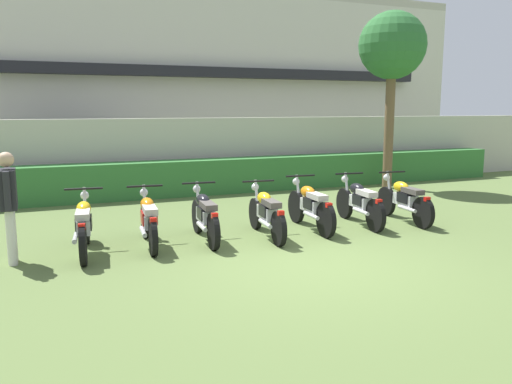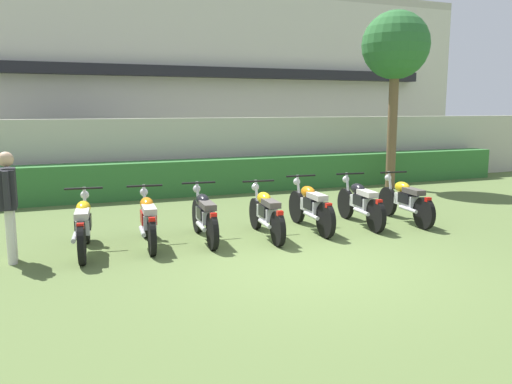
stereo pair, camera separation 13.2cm
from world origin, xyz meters
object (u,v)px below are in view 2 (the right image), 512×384
at_px(tree_near_inspector, 396,48).
at_px(motorcycle_in_row_4, 311,206).
at_px(parked_car, 72,153).
at_px(motorcycle_in_row_5, 360,202).
at_px(motorcycle_in_row_2, 204,215).
at_px(inspector_person, 8,198).
at_px(motorcycle_in_row_0, 84,225).
at_px(motorcycle_in_row_6, 405,200).
at_px(motorcycle_in_row_3, 266,212).
at_px(motorcycle_in_row_1, 148,219).

height_order(tree_near_inspector, motorcycle_in_row_4, tree_near_inspector).
relative_size(parked_car, motorcycle_in_row_5, 2.41).
bearing_deg(motorcycle_in_row_2, inspector_person, 97.49).
relative_size(motorcycle_in_row_0, motorcycle_in_row_4, 0.99).
relative_size(motorcycle_in_row_6, inspector_person, 1.17).
xyz_separation_m(tree_near_inspector, motorcycle_in_row_3, (-5.47, -3.86, -3.41)).
height_order(motorcycle_in_row_1, motorcycle_in_row_2, motorcycle_in_row_2).
height_order(tree_near_inspector, motorcycle_in_row_3, tree_near_inspector).
bearing_deg(motorcycle_in_row_4, inspector_person, 95.62).
xyz_separation_m(motorcycle_in_row_0, inspector_person, (-1.02, -0.10, 0.51)).
distance_m(parked_car, motorcycle_in_row_6, 9.73).
xyz_separation_m(parked_car, motorcycle_in_row_0, (-0.24, -7.72, -0.48)).
distance_m(motorcycle_in_row_2, inspector_person, 3.04).
distance_m(parked_car, motorcycle_in_row_0, 7.73).
relative_size(motorcycle_in_row_3, motorcycle_in_row_6, 0.98).
xyz_separation_m(parked_car, tree_near_inspector, (8.28, -3.97, 2.92)).
bearing_deg(tree_near_inspector, motorcycle_in_row_4, -140.70).
height_order(parked_car, tree_near_inspector, tree_near_inspector).
bearing_deg(motorcycle_in_row_5, motorcycle_in_row_2, 97.00).
bearing_deg(tree_near_inspector, motorcycle_in_row_2, -150.55).
bearing_deg(tree_near_inspector, motorcycle_in_row_3, -144.80).
height_order(motorcycle_in_row_1, motorcycle_in_row_4, motorcycle_in_row_4).
height_order(motorcycle_in_row_1, motorcycle_in_row_5, motorcycle_in_row_5).
bearing_deg(motorcycle_in_row_1, motorcycle_in_row_6, -86.24).
xyz_separation_m(tree_near_inspector, inspector_person, (-9.54, -3.85, -2.89)).
relative_size(parked_car, motorcycle_in_row_4, 2.37).
distance_m(motorcycle_in_row_4, inspector_person, 5.08).
bearing_deg(motorcycle_in_row_2, motorcycle_in_row_0, 95.96).
height_order(parked_car, motorcycle_in_row_1, parked_car).
relative_size(motorcycle_in_row_4, motorcycle_in_row_6, 1.01).
bearing_deg(motorcycle_in_row_2, motorcycle_in_row_3, -93.82).
relative_size(tree_near_inspector, inspector_person, 2.96).
xyz_separation_m(parked_car, motorcycle_in_row_1, (0.77, -7.65, -0.49)).
relative_size(motorcycle_in_row_3, motorcycle_in_row_4, 0.97).
distance_m(motorcycle_in_row_2, motorcycle_in_row_5, 3.14).
bearing_deg(motorcycle_in_row_6, inspector_person, 95.88).
xyz_separation_m(parked_car, motorcycle_in_row_6, (5.84, -7.77, -0.49)).
height_order(motorcycle_in_row_0, motorcycle_in_row_3, motorcycle_in_row_0).
bearing_deg(motorcycle_in_row_0, motorcycle_in_row_2, -81.77).
distance_m(motorcycle_in_row_1, motorcycle_in_row_2, 0.96).
xyz_separation_m(motorcycle_in_row_4, motorcycle_in_row_5, (1.08, -0.01, -0.00)).
xyz_separation_m(motorcycle_in_row_5, inspector_person, (-6.13, -0.16, 0.51)).
xyz_separation_m(parked_car, motorcycle_in_row_2, (1.73, -7.67, -0.49)).
bearing_deg(inspector_person, motorcycle_in_row_6, 0.38).
distance_m(parked_car, tree_near_inspector, 9.64).
height_order(motorcycle_in_row_0, motorcycle_in_row_4, motorcycle_in_row_0).
bearing_deg(parked_car, tree_near_inspector, -28.59).
bearing_deg(inspector_person, motorcycle_in_row_4, 1.89).
height_order(tree_near_inspector, motorcycle_in_row_6, tree_near_inspector).
relative_size(tree_near_inspector, motorcycle_in_row_6, 2.54).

